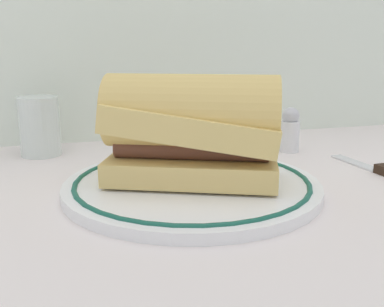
# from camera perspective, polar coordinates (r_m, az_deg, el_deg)

# --- Properties ---
(ground_plane) EXTENTS (1.50, 1.50, 0.00)m
(ground_plane) POSITION_cam_1_polar(r_m,az_deg,el_deg) (0.51, 2.51, -5.68)
(ground_plane) COLOR silver
(plate) EXTENTS (0.29, 0.29, 0.01)m
(plate) POSITION_cam_1_polar(r_m,az_deg,el_deg) (0.53, 0.00, -3.89)
(plate) COLOR white
(plate) RESTS_ON ground_plane
(sausage_sandwich) EXTENTS (0.22, 0.16, 0.12)m
(sausage_sandwich) POSITION_cam_1_polar(r_m,az_deg,el_deg) (0.52, 0.00, 3.20)
(sausage_sandwich) COLOR #DDBC6E
(sausage_sandwich) RESTS_ON plate
(drinking_glass) EXTENTS (0.06, 0.06, 0.09)m
(drinking_glass) POSITION_cam_1_polar(r_m,az_deg,el_deg) (0.73, -18.36, 2.74)
(drinking_glass) COLOR silver
(drinking_glass) RESTS_ON ground_plane
(salt_shaker) EXTENTS (0.03, 0.03, 0.07)m
(salt_shaker) POSITION_cam_1_polar(r_m,az_deg,el_deg) (0.73, 12.06, 2.86)
(salt_shaker) COLOR white
(salt_shaker) RESTS_ON ground_plane
(butter_knife) EXTENTS (0.03, 0.14, 0.01)m
(butter_knife) POSITION_cam_1_polar(r_m,az_deg,el_deg) (0.66, 21.89, -1.70)
(butter_knife) COLOR silver
(butter_knife) RESTS_ON ground_plane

